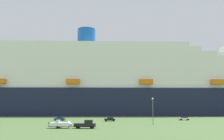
{
  "coord_description": "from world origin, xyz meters",
  "views": [
    {
      "loc": [
        11.19,
        -87.82,
        5.65
      ],
      "look_at": [
        4.82,
        47.16,
        25.71
      ],
      "focal_mm": 39.8,
      "sensor_mm": 36.0,
      "label": 1
    }
  ],
  "objects_px": {
    "parked_car_white_van": "(184,118)",
    "cruise_ship": "(138,87)",
    "street_lamp": "(153,107)",
    "pickup_truck": "(86,124)",
    "parked_car_black_coupe": "(110,119)",
    "parked_car_blue_suv": "(60,119)",
    "small_boat_on_trailer": "(62,125)"
  },
  "relations": [
    {
      "from": "cruise_ship",
      "to": "parked_car_black_coupe",
      "type": "xyz_separation_m",
      "value": [
        -15.0,
        -68.03,
        -17.96
      ]
    },
    {
      "from": "street_lamp",
      "to": "parked_car_white_van",
      "type": "distance_m",
      "value": 32.95
    },
    {
      "from": "small_boat_on_trailer",
      "to": "parked_car_white_van",
      "type": "bearing_deg",
      "value": 44.87
    },
    {
      "from": "parked_car_white_van",
      "to": "parked_car_blue_suv",
      "type": "bearing_deg",
      "value": -173.98
    },
    {
      "from": "cruise_ship",
      "to": "parked_car_black_coupe",
      "type": "relative_size",
      "value": 67.8
    },
    {
      "from": "cruise_ship",
      "to": "parked_car_blue_suv",
      "type": "distance_m",
      "value": 75.49
    },
    {
      "from": "parked_car_blue_suv",
      "to": "parked_car_black_coupe",
      "type": "relative_size",
      "value": 1.08
    },
    {
      "from": "cruise_ship",
      "to": "pickup_truck",
      "type": "distance_m",
      "value": 103.8
    },
    {
      "from": "parked_car_white_van",
      "to": "small_boat_on_trailer",
      "type": "bearing_deg",
      "value": -135.13
    },
    {
      "from": "parked_car_white_van",
      "to": "cruise_ship",
      "type": "bearing_deg",
      "value": 105.31
    },
    {
      "from": "parked_car_white_van",
      "to": "parked_car_black_coupe",
      "type": "height_order",
      "value": "same"
    },
    {
      "from": "street_lamp",
      "to": "pickup_truck",
      "type": "bearing_deg",
      "value": -144.65
    },
    {
      "from": "small_boat_on_trailer",
      "to": "parked_car_blue_suv",
      "type": "bearing_deg",
      "value": 105.47
    },
    {
      "from": "small_boat_on_trailer",
      "to": "parked_car_blue_suv",
      "type": "distance_m",
      "value": 37.57
    },
    {
      "from": "parked_car_black_coupe",
      "to": "cruise_ship",
      "type": "bearing_deg",
      "value": 77.57
    },
    {
      "from": "parked_car_blue_suv",
      "to": "parked_car_white_van",
      "type": "relative_size",
      "value": 0.99
    },
    {
      "from": "cruise_ship",
      "to": "street_lamp",
      "type": "xyz_separation_m",
      "value": [
        -0.28,
        -86.74,
        -13.31
      ]
    },
    {
      "from": "street_lamp",
      "to": "parked_car_white_van",
      "type": "height_order",
      "value": "street_lamp"
    },
    {
      "from": "pickup_truck",
      "to": "small_boat_on_trailer",
      "type": "relative_size",
      "value": 0.77
    },
    {
      "from": "street_lamp",
      "to": "parked_car_black_coupe",
      "type": "xyz_separation_m",
      "value": [
        -14.72,
        18.71,
        -4.65
      ]
    },
    {
      "from": "pickup_truck",
      "to": "small_boat_on_trailer",
      "type": "bearing_deg",
      "value": 177.9
    },
    {
      "from": "cruise_ship",
      "to": "parked_car_blue_suv",
      "type": "height_order",
      "value": "cruise_ship"
    },
    {
      "from": "small_boat_on_trailer",
      "to": "parked_car_blue_suv",
      "type": "relative_size",
      "value": 1.55
    },
    {
      "from": "parked_car_blue_suv",
      "to": "small_boat_on_trailer",
      "type": "bearing_deg",
      "value": -74.53
    },
    {
      "from": "pickup_truck",
      "to": "street_lamp",
      "type": "height_order",
      "value": "street_lamp"
    },
    {
      "from": "street_lamp",
      "to": "parked_car_blue_suv",
      "type": "xyz_separation_m",
      "value": [
        -35.58,
        22.79,
        -4.64
      ]
    },
    {
      "from": "cruise_ship",
      "to": "parked_car_black_coupe",
      "type": "distance_m",
      "value": 71.94
    },
    {
      "from": "cruise_ship",
      "to": "parked_car_white_van",
      "type": "relative_size",
      "value": 62.14
    },
    {
      "from": "small_boat_on_trailer",
      "to": "parked_car_blue_suv",
      "type": "height_order",
      "value": "small_boat_on_trailer"
    },
    {
      "from": "pickup_truck",
      "to": "parked_car_blue_suv",
      "type": "xyz_separation_m",
      "value": [
        -16.34,
        36.44,
        -0.21
      ]
    },
    {
      "from": "pickup_truck",
      "to": "street_lamp",
      "type": "xyz_separation_m",
      "value": [
        19.25,
        13.65,
        4.43
      ]
    },
    {
      "from": "pickup_truck",
      "to": "parked_car_white_van",
      "type": "relative_size",
      "value": 1.19
    }
  ]
}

